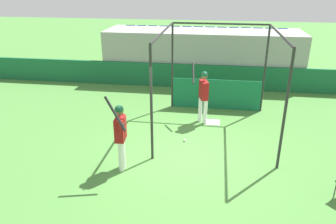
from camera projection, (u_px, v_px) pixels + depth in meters
name	position (u px, v px, depth m)	size (l,w,h in m)	color
ground_plane	(186.00, 156.00, 8.84)	(60.00, 60.00, 0.00)	#477F38
outfield_wall	(200.00, 76.00, 14.09)	(24.00, 0.12, 1.03)	#196038
bleacher_section	(202.00, 55.00, 15.00)	(8.70, 2.40, 2.31)	#9E9E99
batting_cage	(217.00, 80.00, 10.75)	(3.28, 3.92, 3.07)	#282828
home_plate	(213.00, 122.00, 10.87)	(0.44, 0.44, 0.02)	white
player_batter	(203.00, 92.00, 10.53)	(0.60, 0.83, 1.89)	white
player_waiting	(120.00, 132.00, 7.87)	(0.55, 0.76, 2.04)	white
baseball	(184.00, 140.00, 9.62)	(0.07, 0.07, 0.07)	white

